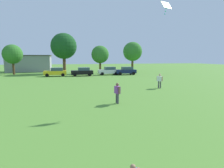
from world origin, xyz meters
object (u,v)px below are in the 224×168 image
Objects in this scene: parked_car_white_2 at (109,71)px; tree_far_right at (133,52)px; parked_car_black_1 at (82,72)px; bystander_midfield at (160,80)px; parked_car_navy_3 at (126,71)px; tree_center at (64,46)px; tree_right at (100,55)px; parked_car_yellow_0 at (56,72)px; kite at (166,6)px; adult_bystander at (117,91)px; tree_left at (13,54)px.

parked_car_white_2 is 11.91m from tree_far_right.
parked_car_black_1 is 5.75m from parked_car_white_2.
bystander_midfield reaches higher than parked_car_navy_3.
tree_far_right is (17.20, 1.02, -1.08)m from tree_center.
tree_right is 0.84× the size of tree_far_right.
tree_right is at bearing -80.91° from parked_car_white_2.
parked_car_yellow_0 is 10.83m from parked_car_white_2.
tree_center is (-9.12, 6.61, 5.38)m from parked_car_white_2.
parked_car_white_2 is at bearing 87.65° from kite.
parked_car_black_1 is at bearing -147.36° from tree_far_right.
tree_right is at bearing -8.72° from tree_center.
tree_right is at bearing -53.42° from parked_car_navy_3.
tree_right is (-2.79, 24.33, 3.32)m from bystander_midfield.
adult_bystander is 25.19m from parked_car_yellow_0.
tree_left is (-19.81, 5.60, 3.49)m from parked_car_white_2.
bystander_midfield is 22.32m from parked_car_yellow_0.
bystander_midfield reaches higher than parked_car_white_2.
kite is 0.11× the size of tree_center.
parked_car_black_1 and parked_car_navy_3 have the same top height.
tree_far_right reaches higher than parked_car_black_1.
parked_car_navy_3 is 0.67× the size of tree_right.
parked_car_white_2 is at bearing 154.74° from bystander_midfield.
parked_car_white_2 is (4.99, 25.18, -0.13)m from adult_bystander.
bystander_midfield is at bearing -59.13° from adult_bystander.
tree_center is at bearing 104.25° from kite.
tree_center reaches higher than parked_car_white_2.
kite reaches higher than tree_left.
kite is at bearing -58.67° from tree_left.
kite is at bearing -75.75° from tree_center.
parked_car_black_1 is 16.84m from tree_far_right.
parked_car_yellow_0 is at bearing -156.27° from tree_far_right.
parked_car_yellow_0 is 0.67× the size of tree_left.
parked_car_white_2 is at bearing -22.10° from adult_bystander.
tree_far_right reaches higher than parked_car_yellow_0.
tree_far_right is (9.11, 32.88, -2.51)m from kite.
tree_right is at bearing -148.89° from parked_car_yellow_0.
kite is 0.16× the size of tree_right.
parked_car_navy_3 is at bearing -29.87° from tree_center.
parked_car_yellow_0 is at bearing 111.70° from kite.
bystander_midfield reaches higher than parked_car_black_1.
parked_car_yellow_0 is 11.51m from tree_left.
parked_car_black_1 is (5.18, -0.48, 0.00)m from parked_car_yellow_0.
tree_center reaches higher than parked_car_black_1.
parked_car_yellow_0 is at bearing 3.55° from parked_car_white_2.
tree_far_right reaches higher than parked_car_white_2.
tree_center is at bearing -65.79° from parked_car_black_1.
parked_car_navy_3 is 0.56× the size of tree_far_right.
kite is at bearing 79.19° from parked_car_navy_3.
parked_car_navy_3 is at bearing -177.39° from parked_car_black_1.
parked_car_navy_3 is at bearing -30.34° from adult_bystander.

